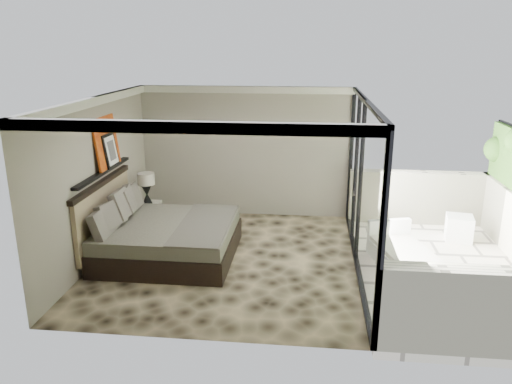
# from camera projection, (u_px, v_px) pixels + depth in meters

# --- Properties ---
(floor) EXTENTS (5.00, 5.00, 0.00)m
(floor) POSITION_uv_depth(u_px,v_px,m) (227.00, 259.00, 8.77)
(floor) COLOR black
(floor) RESTS_ON ground
(ceiling) EXTENTS (4.50, 5.00, 0.02)m
(ceiling) POSITION_uv_depth(u_px,v_px,m) (224.00, 99.00, 7.97)
(ceiling) COLOR silver
(ceiling) RESTS_ON back_wall
(back_wall) EXTENTS (4.50, 0.02, 2.80)m
(back_wall) POSITION_uv_depth(u_px,v_px,m) (245.00, 152.00, 10.74)
(back_wall) COLOR gray
(back_wall) RESTS_ON floor
(left_wall) EXTENTS (0.02, 5.00, 2.80)m
(left_wall) POSITION_uv_depth(u_px,v_px,m) (98.00, 179.00, 8.61)
(left_wall) COLOR gray
(left_wall) RESTS_ON floor
(glass_wall) EXTENTS (0.08, 5.00, 2.80)m
(glass_wall) POSITION_uv_depth(u_px,v_px,m) (362.00, 187.00, 8.13)
(glass_wall) COLOR white
(glass_wall) RESTS_ON floor
(terrace_slab) EXTENTS (3.00, 5.00, 0.12)m
(terrace_slab) POSITION_uv_depth(u_px,v_px,m) (447.00, 273.00, 8.39)
(terrace_slab) COLOR beige
(terrace_slab) RESTS_ON ground
(picture_ledge) EXTENTS (0.12, 2.20, 0.05)m
(picture_ledge) POSITION_uv_depth(u_px,v_px,m) (103.00, 172.00, 8.67)
(picture_ledge) COLOR black
(picture_ledge) RESTS_ON left_wall
(bed) EXTENTS (2.34, 2.26, 1.30)m
(bed) POSITION_uv_depth(u_px,v_px,m) (163.00, 236.00, 8.81)
(bed) COLOR black
(bed) RESTS_ON floor
(nightstand) EXTENTS (0.64, 0.64, 0.52)m
(nightstand) POSITION_uv_depth(u_px,v_px,m) (147.00, 215.00, 10.24)
(nightstand) COLOR black
(nightstand) RESTS_ON floor
(table_lamp) EXTENTS (0.34, 0.34, 0.63)m
(table_lamp) POSITION_uv_depth(u_px,v_px,m) (146.00, 184.00, 10.08)
(table_lamp) COLOR black
(table_lamp) RESTS_ON nightstand
(abstract_canvas) EXTENTS (0.13, 0.90, 0.90)m
(abstract_canvas) POSITION_uv_depth(u_px,v_px,m) (106.00, 142.00, 8.80)
(abstract_canvas) COLOR #B10F12
(abstract_canvas) RESTS_ON picture_ledge
(framed_print) EXTENTS (0.11, 0.50, 0.60)m
(framed_print) POSITION_uv_depth(u_px,v_px,m) (110.00, 150.00, 8.86)
(framed_print) COLOR black
(framed_print) RESTS_ON picture_ledge
(ottoman) EXTENTS (0.56, 0.56, 0.48)m
(ottoman) POSITION_uv_depth(u_px,v_px,m) (459.00, 228.00, 9.58)
(ottoman) COLOR white
(ottoman) RESTS_ON terrace_slab
(lounger) EXTENTS (1.16, 1.72, 0.62)m
(lounger) POSITION_uv_depth(u_px,v_px,m) (404.00, 257.00, 8.41)
(lounger) COLOR silver
(lounger) RESTS_ON terrace_slab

